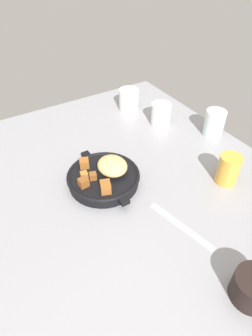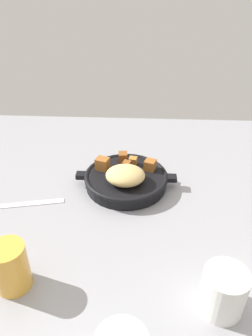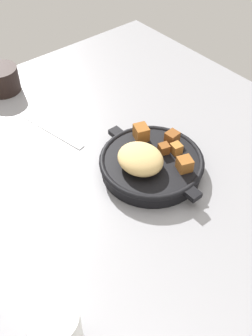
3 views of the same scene
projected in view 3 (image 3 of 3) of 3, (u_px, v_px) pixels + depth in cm
name	position (u px, v px, depth cm)	size (l,w,h in cm)	color
ground_plane	(131.00, 181.00, 82.64)	(105.98, 93.37, 2.40)	gray
cast_iron_skillet	(150.00, 162.00, 81.13)	(25.51, 21.25, 7.23)	black
butter_knife	(50.00, 129.00, 92.03)	(19.79, 1.60, 0.36)	silver
white_creamer_pitcher	(56.00, 330.00, 55.59)	(7.28, 7.28, 8.22)	white
coffee_mug_dark	(2.00, 79.00, 101.22)	(8.74, 8.74, 6.30)	black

